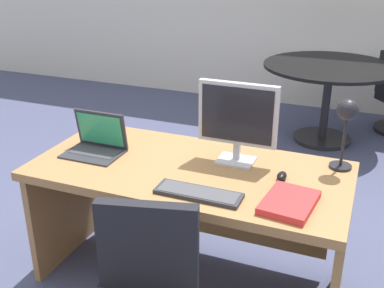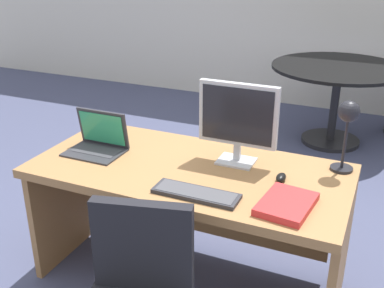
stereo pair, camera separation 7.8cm
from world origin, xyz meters
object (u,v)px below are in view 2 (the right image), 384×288
(desk_lamp, at_px, (348,121))
(book, at_px, (287,204))
(keyboard, at_px, (196,193))
(meeting_table, at_px, (337,85))
(desk, at_px, (192,195))
(monitor, at_px, (238,118))
(laptop, at_px, (99,138))
(mouse, at_px, (281,177))

(desk_lamp, relative_size, book, 1.22)
(keyboard, xyz_separation_m, meeting_table, (0.29, 2.78, -0.16))
(desk, distance_m, book, 0.66)
(keyboard, height_order, meeting_table, meeting_table)
(monitor, height_order, desk_lamp, monitor)
(monitor, xyz_separation_m, meeting_table, (0.24, 2.35, -0.41))
(monitor, distance_m, laptop, 0.82)
(keyboard, height_order, mouse, mouse)
(mouse, height_order, desk_lamp, desk_lamp)
(desk_lamp, bearing_deg, book, -110.42)
(desk, relative_size, book, 5.27)
(laptop, distance_m, mouse, 1.07)
(laptop, bearing_deg, desk, 3.77)
(desk_lamp, bearing_deg, meeting_table, 97.86)
(laptop, height_order, book, laptop)
(desk_lamp, xyz_separation_m, meeting_table, (-0.31, 2.24, -0.43))
(mouse, height_order, book, mouse)
(laptop, xyz_separation_m, book, (1.15, -0.21, -0.05))
(keyboard, height_order, book, book)
(monitor, distance_m, mouse, 0.39)
(laptop, relative_size, meeting_table, 0.25)
(desk, distance_m, keyboard, 0.40)
(keyboard, relative_size, book, 1.31)
(laptop, distance_m, book, 1.17)
(monitor, xyz_separation_m, desk_lamp, (0.54, 0.11, 0.03))
(desk, height_order, keyboard, keyboard)
(desk, xyz_separation_m, meeting_table, (0.45, 2.47, 0.04))
(desk, distance_m, desk_lamp, 0.93)
(desk, relative_size, mouse, 19.72)
(desk, distance_m, mouse, 0.54)
(meeting_table, bearing_deg, laptop, -112.16)
(desk, xyz_separation_m, book, (0.58, -0.25, 0.21))
(book, bearing_deg, desk, 156.92)
(laptop, distance_m, desk_lamp, 1.37)
(meeting_table, bearing_deg, book, -87.25)
(book, bearing_deg, laptop, 169.71)
(monitor, height_order, meeting_table, monitor)
(desk, bearing_deg, keyboard, -63.21)
(desk, xyz_separation_m, laptop, (-0.57, -0.04, 0.26))
(keyboard, relative_size, desk_lamp, 1.07)
(desk, relative_size, desk_lamp, 4.33)
(laptop, xyz_separation_m, desk_lamp, (1.33, 0.27, 0.22))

